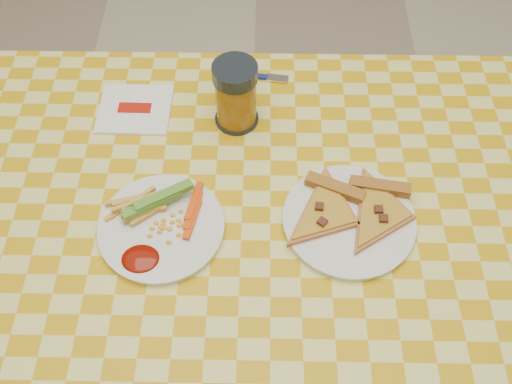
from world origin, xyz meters
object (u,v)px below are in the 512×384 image
(plate_left, at_px, (162,228))
(plate_right, at_px, (349,221))
(table, at_px, (242,243))
(drink_glass, at_px, (236,95))

(plate_left, distance_m, plate_right, 0.33)
(plate_left, relative_size, plate_right, 0.94)
(table, relative_size, drink_glass, 9.00)
(table, height_order, plate_left, plate_left)
(plate_left, height_order, plate_right, same)
(plate_right, bearing_deg, drink_glass, 130.62)
(table, bearing_deg, drink_glass, 93.94)
(table, height_order, drink_glass, drink_glass)
(plate_right, distance_m, drink_glass, 0.32)
(plate_right, relative_size, drink_glass, 1.62)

